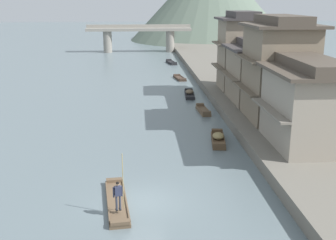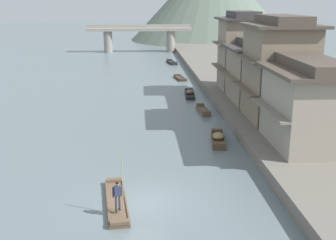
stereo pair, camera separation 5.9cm
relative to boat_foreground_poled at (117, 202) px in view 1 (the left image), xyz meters
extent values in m
plane|color=slate|center=(1.43, 0.15, -0.13)|extent=(400.00, 400.00, 0.00)
cube|color=#6B665B|center=(18.11, 30.15, 0.31)|extent=(18.00, 110.00, 0.87)
cube|color=brown|center=(0.00, 0.00, -0.02)|extent=(1.65, 5.48, 0.20)
cube|color=brown|center=(-0.28, 2.53, 0.17)|extent=(1.00, 0.46, 0.18)
cube|color=brown|center=(0.28, -2.53, 0.17)|extent=(1.00, 0.46, 0.18)
cube|color=brown|center=(-0.49, -0.05, 0.12)|extent=(0.62, 4.87, 0.08)
cube|color=brown|center=(0.49, 0.05, 0.12)|extent=(0.62, 4.87, 0.08)
cube|color=black|center=(0.06, -1.45, 0.29)|extent=(0.15, 0.24, 0.05)
cylinder|color=#333847|center=(0.07, -1.49, 0.70)|extent=(0.11, 0.11, 0.78)
cube|color=black|center=(0.24, -1.40, 0.29)|extent=(0.15, 0.24, 0.05)
cylinder|color=#333847|center=(0.25, -1.44, 0.70)|extent=(0.11, 0.11, 0.78)
cube|color=#2D334C|center=(0.16, -1.46, 1.35)|extent=(0.36, 0.28, 0.52)
cylinder|color=#2D334C|center=(-0.06, -1.46, 1.28)|extent=(0.08, 0.08, 0.56)
cylinder|color=#2D334C|center=(0.35, -1.35, 1.28)|extent=(0.08, 0.08, 0.56)
sphere|color=tan|center=(0.16, -1.46, 1.75)|extent=(0.20, 0.20, 0.20)
sphere|color=black|center=(0.16, -1.47, 1.77)|extent=(0.18, 0.18, 0.18)
cylinder|color=tan|center=(0.42, -1.29, 1.80)|extent=(0.04, 0.04, 3.00)
cube|color=#232326|center=(7.04, 52.41, 0.02)|extent=(1.74, 4.21, 0.29)
cube|color=#232326|center=(6.70, 54.27, 0.30)|extent=(0.98, 0.52, 0.26)
cube|color=#232326|center=(7.37, 50.54, 0.30)|extent=(0.98, 0.52, 0.26)
cube|color=#232326|center=(6.56, 52.32, 0.21)|extent=(0.71, 3.55, 0.08)
cube|color=#232326|center=(7.51, 52.49, 0.21)|extent=(0.71, 3.55, 0.08)
cube|color=brown|center=(7.65, 19.04, 0.02)|extent=(1.09, 3.53, 0.29)
cube|color=brown|center=(7.55, 20.63, 0.29)|extent=(0.80, 0.41, 0.26)
cube|color=brown|center=(7.75, 17.45, 0.29)|extent=(0.80, 0.41, 0.26)
cube|color=brown|center=(7.25, 19.01, 0.20)|extent=(0.27, 2.98, 0.08)
cube|color=brown|center=(8.04, 19.06, 0.20)|extent=(0.27, 2.98, 0.08)
cube|color=#423328|center=(7.05, 37.34, -0.01)|extent=(1.61, 3.89, 0.22)
cube|color=#423328|center=(6.79, 39.06, 0.20)|extent=(1.00, 0.50, 0.20)
cube|color=#423328|center=(7.31, 35.63, 0.20)|extent=(1.00, 0.50, 0.20)
cube|color=#423328|center=(6.57, 37.27, 0.14)|extent=(0.57, 3.25, 0.08)
cube|color=#423328|center=(7.54, 37.42, 0.14)|extent=(0.57, 3.25, 0.08)
cube|color=brown|center=(7.46, 9.92, 0.02)|extent=(1.47, 3.89, 0.28)
cube|color=brown|center=(7.69, 11.66, 0.29)|extent=(0.93, 0.47, 0.26)
cube|color=brown|center=(7.24, 8.19, 0.29)|extent=(0.93, 0.47, 0.26)
cube|color=brown|center=(7.01, 9.98, 0.20)|extent=(0.51, 3.28, 0.08)
cube|color=brown|center=(7.91, 9.86, 0.20)|extent=(0.51, 3.28, 0.08)
ellipsoid|color=olive|center=(7.46, 9.92, 0.40)|extent=(1.04, 1.35, 0.49)
cube|color=#232326|center=(7.20, 26.78, -0.02)|extent=(1.37, 4.87, 0.20)
cube|color=#232326|center=(7.36, 29.03, 0.17)|extent=(0.95, 0.42, 0.18)
cube|color=#232326|center=(7.04, 24.53, 0.17)|extent=(0.95, 0.42, 0.18)
cube|color=#232326|center=(6.72, 26.81, 0.12)|extent=(0.39, 4.30, 0.08)
cube|color=#232326|center=(7.67, 26.74, 0.12)|extent=(0.39, 4.30, 0.08)
ellipsoid|color=brown|center=(7.20, 26.78, 0.33)|extent=(1.02, 1.36, 0.51)
cube|color=gray|center=(13.16, 6.53, 3.35)|extent=(4.97, 6.83, 5.20)
cube|color=gray|center=(10.33, 6.53, 3.35)|extent=(0.70, 6.83, 0.16)
cube|color=#4C4238|center=(13.16, 6.53, 6.07)|extent=(5.87, 7.73, 0.24)
cube|color=#4C4238|center=(13.16, 6.53, 6.54)|extent=(2.98, 7.73, 0.70)
cube|color=#7F705B|center=(13.10, 13.41, 4.65)|extent=(4.83, 6.03, 7.80)
cube|color=brown|center=(10.33, 13.41, 3.35)|extent=(0.70, 6.03, 0.16)
cube|color=brown|center=(10.33, 13.41, 5.95)|extent=(0.70, 6.03, 0.16)
cube|color=#4C4238|center=(13.10, 13.41, 8.67)|extent=(5.73, 6.93, 0.24)
cube|color=#4C4238|center=(13.10, 13.41, 9.14)|extent=(2.90, 6.93, 0.70)
cube|color=gray|center=(13.55, 20.22, 3.35)|extent=(5.74, 6.75, 5.20)
cube|color=#6E6151|center=(10.33, 20.22, 3.35)|extent=(0.70, 6.75, 0.16)
cube|color=#3D3838|center=(13.55, 20.22, 6.07)|extent=(6.64, 7.65, 0.24)
cube|color=#3D3838|center=(13.55, 20.22, 6.54)|extent=(3.44, 7.65, 0.70)
cube|color=gray|center=(12.99, 26.34, 4.65)|extent=(4.63, 4.66, 7.80)
cube|color=#6E6151|center=(10.33, 26.34, 3.35)|extent=(0.70, 4.66, 0.16)
cube|color=#6E6151|center=(10.33, 26.34, 5.95)|extent=(0.70, 4.66, 0.16)
cube|color=#3D3838|center=(12.99, 26.34, 8.67)|extent=(5.53, 5.56, 0.24)
cube|color=#3D3838|center=(12.99, 26.34, 9.14)|extent=(2.78, 5.56, 0.70)
cube|color=gray|center=(1.43, 69.63, 4.63)|extent=(22.17, 2.40, 0.60)
cylinder|color=gray|center=(-5.22, 69.63, 2.10)|extent=(1.80, 1.80, 4.46)
cylinder|color=gray|center=(8.08, 69.63, 2.10)|extent=(1.80, 1.80, 4.46)
cube|color=gray|center=(1.43, 70.63, 5.28)|extent=(22.17, 0.30, 0.70)
camera|label=1|loc=(1.36, -21.07, 10.69)|focal=44.93mm
camera|label=2|loc=(1.42, -21.08, 10.69)|focal=44.93mm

